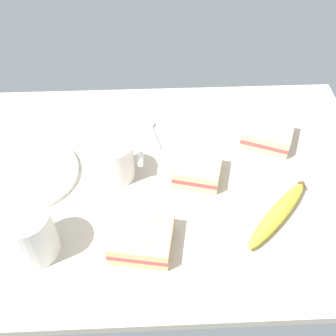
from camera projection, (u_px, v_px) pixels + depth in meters
The scene contains 9 objects.
tabletop at pixel (168, 181), 88.56cm from camera, with size 90.00×64.00×2.00cm, color #BCB29E.
plate_of_food at pixel (30, 174), 87.81cm from camera, with size 20.51×20.51×1.20cm.
coffee_mug_black at pixel (29, 234), 71.68cm from camera, with size 11.19×8.96×10.41cm.
coffee_mug_milky at pixel (116, 160), 85.03cm from camera, with size 9.71×7.67×8.88cm.
sandwich_main at pixel (142, 238), 74.80cm from camera, with size 12.63×11.74×4.40cm.
sandwich_side at pixel (197, 168), 86.66cm from camera, with size 11.34×10.65×4.40cm.
sandwich_extra at pixel (268, 133), 94.18cm from camera, with size 13.66×13.07×4.40cm.
banana at pixel (278, 214), 79.18cm from camera, with size 16.27×17.12×3.27cm.
spoon at pixel (152, 127), 98.35cm from camera, with size 4.01×11.45×0.80cm.
Camera 1 is at (-2.52, -58.38, 67.60)cm, focal length 43.74 mm.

